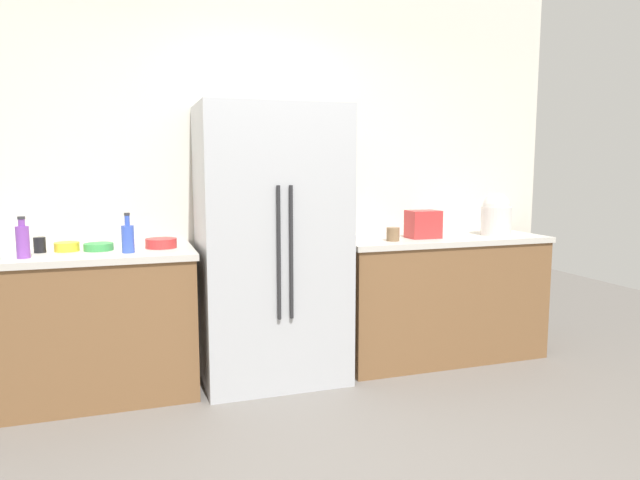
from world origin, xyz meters
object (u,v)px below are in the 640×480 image
(cup_b, at_px, (393,234))
(cup_c, at_px, (40,245))
(rice_cooker, at_px, (496,215))
(bowl_b, at_px, (67,247))
(bowl_a, at_px, (99,247))
(bottle_b, at_px, (23,241))
(toaster, at_px, (423,224))
(refrigerator, at_px, (272,246))
(bowl_c, at_px, (161,243))
(bottle_a, at_px, (128,238))

(cup_b, relative_size, cup_c, 1.01)
(rice_cooker, bearing_deg, bowl_b, 177.39)
(cup_b, height_order, bowl_a, cup_b)
(bottle_b, relative_size, cup_b, 2.51)
(toaster, bearing_deg, cup_b, -163.11)
(refrigerator, relative_size, bottle_b, 7.68)
(cup_b, distance_m, bowl_a, 1.97)
(bottle_b, bearing_deg, cup_c, 73.62)
(bottle_b, relative_size, cup_c, 2.53)
(bottle_b, distance_m, bowl_c, 0.80)
(bowl_a, distance_m, bowl_b, 0.19)
(cup_b, relative_size, bowl_a, 0.54)
(cup_c, bearing_deg, bottle_a, -18.70)
(refrigerator, distance_m, cup_c, 1.44)
(refrigerator, xyz_separation_m, bowl_a, (-1.10, 0.10, 0.03))
(refrigerator, xyz_separation_m, bowl_c, (-0.72, 0.09, 0.04))
(toaster, distance_m, bowl_b, 2.44)
(refrigerator, height_order, bowl_b, refrigerator)
(toaster, height_order, bowl_b, toaster)
(bottle_b, distance_m, bowl_b, 0.31)
(rice_cooker, bearing_deg, toaster, 177.91)
(bottle_b, height_order, bowl_c, bottle_b)
(bowl_c, bearing_deg, refrigerator, -6.87)
(toaster, distance_m, cup_b, 0.31)
(rice_cooker, bearing_deg, cup_c, 177.80)
(rice_cooker, bearing_deg, bottle_a, -178.91)
(bottle_a, height_order, bowl_b, bottle_a)
(refrigerator, height_order, bowl_c, refrigerator)
(bottle_b, height_order, cup_b, bottle_b)
(bowl_a, bearing_deg, cup_b, -5.14)
(refrigerator, xyz_separation_m, bottle_a, (-0.92, -0.07, 0.10))
(toaster, bearing_deg, refrigerator, -179.65)
(refrigerator, height_order, rice_cooker, refrigerator)
(bottle_b, distance_m, bowl_a, 0.45)
(cup_c, xyz_separation_m, bowl_a, (0.34, -0.01, -0.03))
(rice_cooker, height_order, cup_b, rice_cooker)
(cup_b, bearing_deg, rice_cooker, 4.10)
(toaster, relative_size, cup_c, 2.41)
(bowl_b, bearing_deg, refrigerator, -5.51)
(cup_b, distance_m, bowl_b, 2.16)
(cup_b, xyz_separation_m, bowl_a, (-1.96, 0.18, -0.03))
(toaster, xyz_separation_m, bowl_a, (-2.25, 0.09, -0.08))
(refrigerator, relative_size, toaster, 8.07)
(rice_cooker, relative_size, cup_c, 3.40)
(toaster, xyz_separation_m, bowl_c, (-1.87, 0.08, -0.07))
(cup_b, bearing_deg, bowl_b, 174.57)
(rice_cooker, relative_size, bowl_b, 2.17)
(cup_b, xyz_separation_m, bowl_c, (-1.58, 0.17, -0.02))
(bottle_a, relative_size, cup_c, 2.57)
(bottle_a, height_order, cup_b, bottle_a)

